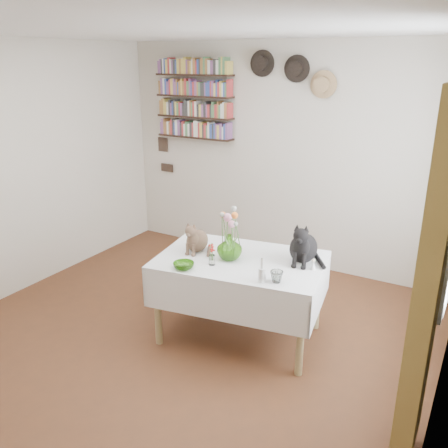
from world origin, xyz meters
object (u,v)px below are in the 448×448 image
Objects in this scene: tabby_cat at (197,235)px; black_cat at (304,241)px; dining_table at (240,278)px; flower_vase at (230,247)px; bookshelf_unit at (195,99)px.

black_cat reaches higher than tabby_cat.
dining_table is at bearing -164.17° from black_cat.
bookshelf_unit is (-1.43, 1.68, 1.00)m from flower_vase.
tabby_cat is at bearing 176.80° from flower_vase.
dining_table is at bearing -47.28° from bookshelf_unit.
tabby_cat is at bearing -175.63° from dining_table.
dining_table is 0.30m from flower_vase.
tabby_cat is 0.33m from flower_vase.
flower_vase is at bearing -147.23° from dining_table.
black_cat reaches higher than flower_vase.
dining_table is 0.52m from tabby_cat.
dining_table is at bearing 32.77° from flower_vase.
flower_vase is at bearing -162.93° from black_cat.
tabby_cat reaches higher than dining_table.
tabby_cat is 0.29× the size of bookshelf_unit.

